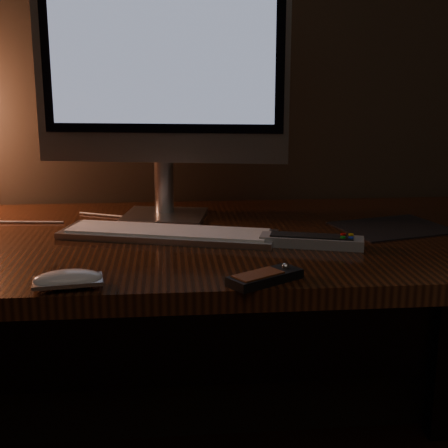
{
  "coord_description": "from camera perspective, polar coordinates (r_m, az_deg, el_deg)",
  "views": [
    {
      "loc": [
        -0.07,
        0.51,
        1.1
      ],
      "look_at": [
        0.05,
        1.73,
        0.8
      ],
      "focal_mm": 50.0,
      "sensor_mm": 36.0,
      "label": 1
    }
  ],
  "objects": [
    {
      "name": "mouse",
      "position": [
        1.08,
        -14.07,
        -5.16
      ],
      "size": [
        0.12,
        0.08,
        0.02
      ],
      "primitive_type": "ellipsoid",
      "rotation": [
        0.0,
        0.0,
        0.15
      ],
      "color": "white",
      "rests_on": "desk"
    },
    {
      "name": "mousepad",
      "position": [
        1.5,
        15.12,
        -0.31
      ],
      "size": [
        0.28,
        0.25,
        0.0
      ],
      "primitive_type": "cube",
      "rotation": [
        0.0,
        0.0,
        0.26
      ],
      "color": "black",
      "rests_on": "desk"
    },
    {
      "name": "papers",
      "position": [
        1.44,
        -8.94,
        -0.49
      ],
      "size": [
        0.12,
        0.09,
        0.01
      ],
      "primitive_type": "cube",
      "rotation": [
        0.0,
        0.0,
        -0.21
      ],
      "color": "white",
      "rests_on": "desk"
    },
    {
      "name": "tv_remote",
      "position": [
        1.31,
        8.01,
        -1.53
      ],
      "size": [
        0.22,
        0.11,
        0.03
      ],
      "rotation": [
        0.0,
        0.0,
        -0.29
      ],
      "color": "#929497",
      "rests_on": "desk"
    },
    {
      "name": "cable",
      "position": [
        1.56,
        -14.33,
        0.3
      ],
      "size": [
        0.57,
        0.19,
        0.01
      ],
      "primitive_type": "cylinder",
      "rotation": [
        0.0,
        1.57,
        -0.32
      ],
      "color": "white",
      "rests_on": "desk"
    },
    {
      "name": "media_remote",
      "position": [
        1.08,
        3.79,
        -4.86
      ],
      "size": [
        0.14,
        0.12,
        0.03
      ],
      "rotation": [
        0.0,
        0.0,
        0.56
      ],
      "color": "black",
      "rests_on": "desk"
    },
    {
      "name": "keyboard",
      "position": [
        1.37,
        -5.15,
        -0.85
      ],
      "size": [
        0.49,
        0.26,
        0.02
      ],
      "primitive_type": "cube",
      "rotation": [
        0.0,
        0.0,
        -0.29
      ],
      "color": "silver",
      "rests_on": "desk"
    },
    {
      "name": "desk",
      "position": [
        1.49,
        -2.41,
        -5.1
      ],
      "size": [
        1.6,
        0.75,
        0.75
      ],
      "color": "#381B0C",
      "rests_on": "ground"
    },
    {
      "name": "monitor",
      "position": [
        1.52,
        -5.77,
        14.54
      ],
      "size": [
        0.6,
        0.21,
        0.64
      ],
      "rotation": [
        0.0,
        0.0,
        -0.19
      ],
      "color": "silver",
      "rests_on": "desk"
    }
  ]
}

